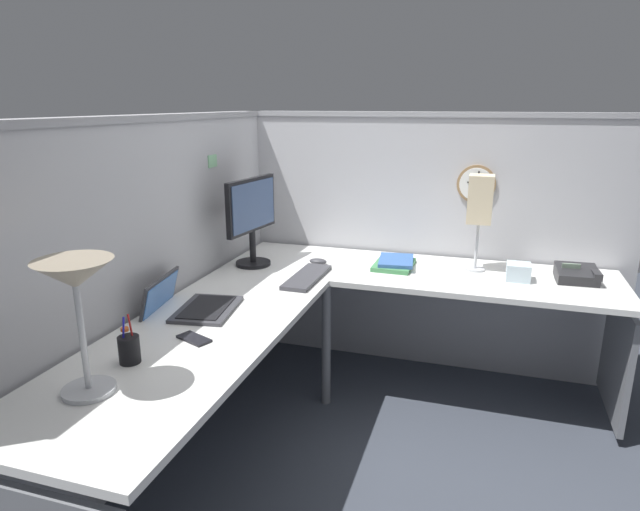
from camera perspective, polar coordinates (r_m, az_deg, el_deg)
The scene contains 17 objects.
ground_plane at distance 3.01m, azimuth 2.77°, elevation -17.09°, with size 6.80×6.80×0.00m, color #383D47.
cubicle_wall_back at distance 2.70m, azimuth -17.30°, elevation -3.08°, with size 2.57×0.12×1.58m.
cubicle_wall_right at distance 3.44m, azimuth 10.91°, elevation 1.39°, with size 0.12×2.37×1.58m.
desk at distance 2.58m, azimuth 3.15°, elevation -7.09°, with size 2.35×2.15×0.73m.
monitor at distance 3.08m, azimuth -7.17°, elevation 4.25°, with size 0.46×0.20×0.50m.
laptop at distance 2.53m, azimuth -13.86°, elevation -5.03°, with size 0.39×0.43×0.22m.
keyboard at distance 2.87m, azimuth -1.37°, elevation -2.28°, with size 0.43×0.14×0.02m, color #38383D.
computer_mouse at distance 3.14m, azimuth -0.20°, elevation -0.61°, with size 0.06×0.10×0.03m, color #38383D.
desk_lamp_dome at distance 1.82m, azimuth -24.28°, elevation -2.89°, with size 0.24×0.24×0.44m.
pen_cup at distance 2.08m, azimuth -19.41°, elevation -9.24°, with size 0.08×0.08×0.18m.
cell_phone at distance 2.22m, azimuth -13.09°, elevation -8.51°, with size 0.07×0.14×0.01m, color black.
office_phone at distance 3.13m, azimuth 25.47°, elevation -1.85°, with size 0.20×0.21×0.11m.
book_stack at distance 3.12m, azimuth 7.86°, elevation -0.79°, with size 0.30×0.23×0.04m.
desk_lamp_paper at distance 3.06m, azimuth 16.47°, elevation 5.40°, with size 0.13×0.13×0.53m.
tissue_box at distance 3.03m, azimuth 20.11°, elevation -1.63°, with size 0.12×0.12×0.09m, color silver.
wall_clock at distance 3.30m, azimuth 16.09°, elevation 7.24°, with size 0.04×0.22×0.22m.
pinned_note_leftmost at distance 3.03m, azimuth -11.23°, elevation 9.70°, with size 0.09×0.00×0.07m, color #8CCC99.
Camera 1 is at (-2.45, -0.62, 1.63)m, focal length 30.47 mm.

